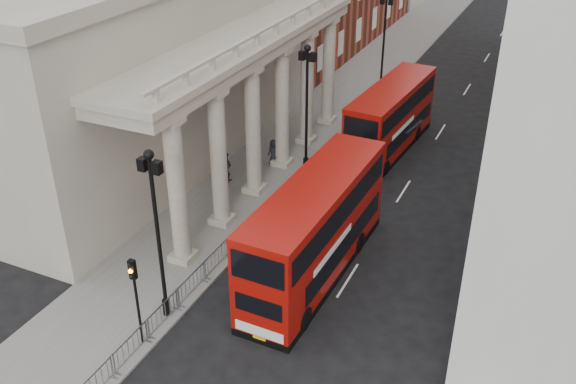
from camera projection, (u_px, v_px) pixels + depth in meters
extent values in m
plane|color=black|center=(124.00, 378.00, 26.05)|extent=(260.00, 260.00, 0.00)
cube|color=slate|center=(328.00, 112.00, 50.89)|extent=(6.00, 140.00, 0.12)
cube|color=slate|center=(547.00, 149.00, 44.86)|extent=(3.00, 140.00, 0.12)
cube|color=slate|center=(363.00, 118.00, 49.81)|extent=(0.20, 140.00, 0.14)
cube|color=gray|center=(154.00, 71.00, 41.23)|extent=(9.00, 28.00, 12.00)
cylinder|color=black|center=(166.00, 307.00, 29.19)|extent=(0.36, 0.36, 0.80)
cylinder|color=black|center=(159.00, 241.00, 27.43)|extent=(0.18, 0.18, 8.00)
sphere|color=black|center=(149.00, 155.00, 25.43)|extent=(0.44, 0.44, 0.44)
cube|color=black|center=(157.00, 168.00, 25.55)|extent=(0.35, 0.35, 0.55)
cube|color=black|center=(143.00, 164.00, 25.80)|extent=(0.35, 0.35, 0.55)
cylinder|color=black|center=(306.00, 164.00, 41.87)|extent=(0.36, 0.36, 0.80)
cylinder|color=black|center=(307.00, 112.00, 40.11)|extent=(0.18, 0.18, 8.00)
sphere|color=black|center=(308.00, 48.00, 38.11)|extent=(0.44, 0.44, 0.44)
cube|color=black|center=(313.00, 57.00, 38.23)|extent=(0.35, 0.35, 0.55)
cube|color=black|center=(302.00, 55.00, 38.48)|extent=(0.35, 0.35, 0.55)
cylinder|color=black|center=(380.00, 87.00, 54.55)|extent=(0.36, 0.36, 0.80)
cylinder|color=black|center=(383.00, 46.00, 52.79)|extent=(0.18, 0.18, 8.00)
cube|color=black|center=(391.00, 1.00, 50.91)|extent=(0.35, 0.35, 0.55)
cube|color=black|center=(382.00, 1.00, 51.16)|extent=(0.35, 0.35, 0.55)
cylinder|color=black|center=(139.00, 311.00, 26.93)|extent=(0.12, 0.12, 3.40)
cube|color=black|center=(132.00, 269.00, 25.88)|extent=(0.28, 0.22, 0.90)
sphere|color=black|center=(130.00, 265.00, 25.63)|extent=(0.18, 0.18, 0.18)
sphere|color=orange|center=(131.00, 271.00, 25.78)|extent=(0.18, 0.18, 0.18)
sphere|color=black|center=(131.00, 277.00, 25.93)|extent=(0.18, 0.18, 0.18)
cube|color=gray|center=(131.00, 347.00, 26.68)|extent=(0.50, 2.30, 1.10)
cube|color=gray|center=(163.00, 314.00, 28.55)|extent=(0.50, 2.30, 1.10)
cube|color=gray|center=(192.00, 284.00, 30.41)|extent=(0.50, 2.30, 1.10)
cube|color=gray|center=(217.00, 258.00, 32.27)|extent=(0.50, 2.30, 1.10)
cube|color=gray|center=(239.00, 235.00, 34.13)|extent=(0.50, 2.30, 1.10)
cube|color=#990D07|center=(315.00, 247.00, 31.64)|extent=(3.07, 11.77, 2.23)
cube|color=#990D07|center=(316.00, 207.00, 30.52)|extent=(3.07, 11.77, 1.95)
cube|color=#990D07|center=(317.00, 187.00, 29.97)|extent=(3.11, 11.81, 0.28)
cube|color=black|center=(315.00, 269.00, 32.28)|extent=(3.09, 11.77, 0.39)
cube|color=black|center=(315.00, 243.00, 31.51)|extent=(3.08, 9.54, 1.11)
cube|color=black|center=(316.00, 205.00, 30.46)|extent=(3.12, 11.10, 1.23)
cube|color=white|center=(259.00, 331.00, 27.45)|extent=(2.34, 0.12, 0.50)
cube|color=yellow|center=(259.00, 338.00, 27.62)|extent=(0.61, 0.06, 0.14)
cylinder|color=black|center=(254.00, 302.00, 29.40)|extent=(0.38, 1.12, 1.11)
cylinder|color=black|center=(303.00, 318.00, 28.43)|extent=(0.38, 1.12, 1.11)
cylinder|color=black|center=(314.00, 231.00, 34.73)|extent=(0.38, 1.12, 1.11)
cylinder|color=black|center=(358.00, 242.00, 33.76)|extent=(0.38, 1.12, 1.11)
cube|color=#9B0D07|center=(390.00, 131.00, 44.34)|extent=(3.32, 10.88, 2.04)
cube|color=#9B0D07|center=(392.00, 102.00, 43.31)|extent=(3.32, 10.88, 1.79)
cube|color=#9B0D07|center=(393.00, 88.00, 42.81)|extent=(3.36, 10.92, 0.26)
cube|color=black|center=(388.00, 147.00, 44.93)|extent=(3.34, 10.88, 0.36)
cube|color=black|center=(390.00, 128.00, 44.22)|extent=(3.23, 8.84, 1.02)
cube|color=black|center=(392.00, 101.00, 43.26)|extent=(3.34, 10.27, 1.12)
cube|color=white|center=(358.00, 171.00, 40.60)|extent=(2.14, 0.22, 0.46)
cube|color=yellow|center=(358.00, 176.00, 40.76)|extent=(0.56, 0.08, 0.13)
cylinder|color=black|center=(352.00, 160.00, 42.40)|extent=(0.40, 1.04, 1.02)
cylinder|color=black|center=(385.00, 167.00, 41.43)|extent=(0.40, 1.04, 1.02)
cylinder|color=black|center=(386.00, 127.00, 47.16)|extent=(0.40, 1.04, 1.02)
cylinder|color=black|center=(416.00, 133.00, 46.19)|extent=(0.40, 1.04, 1.02)
imported|color=black|center=(226.00, 170.00, 40.06)|extent=(0.73, 0.64, 1.68)
imported|color=black|center=(226.00, 166.00, 40.43)|extent=(0.99, 0.82, 1.85)
imported|color=black|center=(273.00, 152.00, 42.40)|extent=(0.98, 0.82, 1.72)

